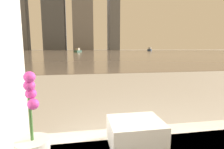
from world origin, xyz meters
name	(u,v)px	position (x,y,z in m)	size (l,w,h in m)	color
potted_orchid	(33,139)	(-0.59, 0.83, 0.64)	(0.13, 0.13, 0.36)	silver
towel_stack	(136,133)	(-0.15, 0.86, 0.61)	(0.24, 0.20, 0.12)	white
harbor_water	(83,51)	(0.00, 62.00, 0.01)	(180.00, 110.00, 0.01)	gray
harbor_boat_0	(78,51)	(-1.47, 47.78, 0.41)	(2.10, 3.16, 1.12)	#335647
harbor_boat_2	(150,50)	(27.87, 70.95, 0.56)	(3.20, 4.34, 1.56)	navy
skyline_tower_0	(18,13)	(-37.93, 118.00, 22.38)	(10.32, 7.09, 44.76)	slate
skyline_tower_3	(113,24)	(20.69, 118.00, 17.34)	(6.43, 12.89, 34.68)	slate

